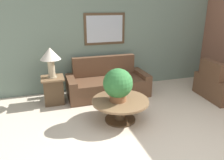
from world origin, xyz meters
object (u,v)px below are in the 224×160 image
(coffee_table, at_px, (120,105))
(potted_plant_on_table, at_px, (118,84))
(table_lamp, at_px, (50,56))
(armchair, at_px, (221,86))
(couch_main, at_px, (107,84))
(side_table, at_px, (54,90))

(coffee_table, bearing_deg, potted_plant_on_table, -164.01)
(coffee_table, relative_size, table_lamp, 1.63)
(armchair, bearing_deg, couch_main, 73.02)
(potted_plant_on_table, bearing_deg, couch_main, 82.02)
(coffee_table, relative_size, potted_plant_on_table, 1.75)
(side_table, height_order, table_lamp, table_lamp)
(couch_main, bearing_deg, potted_plant_on_table, -97.98)
(couch_main, xyz_separation_m, table_lamp, (-1.29, -0.09, 0.80))
(couch_main, xyz_separation_m, coffee_table, (-0.12, -1.28, 0.02))
(side_table, bearing_deg, potted_plant_on_table, -47.71)
(armchair, bearing_deg, potted_plant_on_table, 100.94)
(armchair, xyz_separation_m, coffee_table, (-2.65, -0.31, 0.03))
(coffee_table, bearing_deg, armchair, 6.60)
(armchair, height_order, table_lamp, table_lamp)
(table_lamp, bearing_deg, armchair, -13.13)
(coffee_table, distance_m, table_lamp, 1.84)
(couch_main, bearing_deg, table_lamp, -176.14)
(couch_main, bearing_deg, side_table, -176.14)
(armchair, distance_m, side_table, 3.92)
(armchair, bearing_deg, coffee_table, 100.74)
(couch_main, bearing_deg, armchair, -21.12)
(coffee_table, distance_m, potted_plant_on_table, 0.44)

